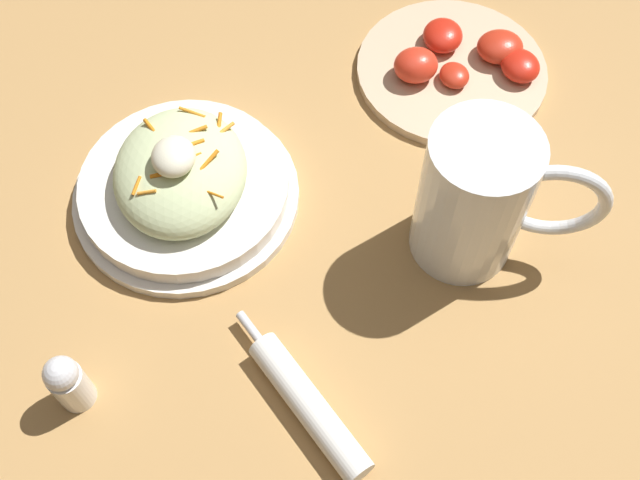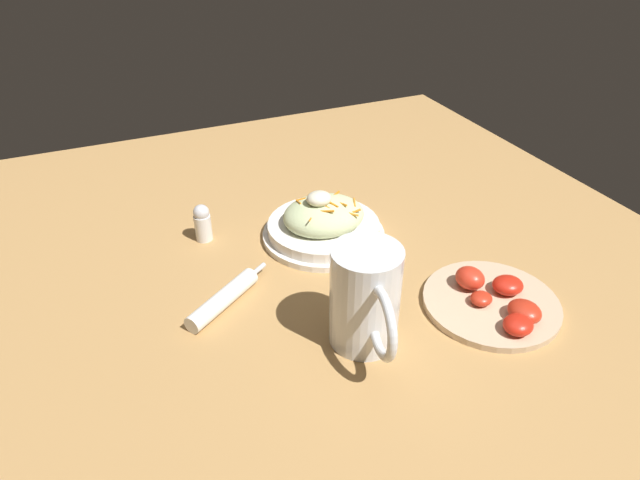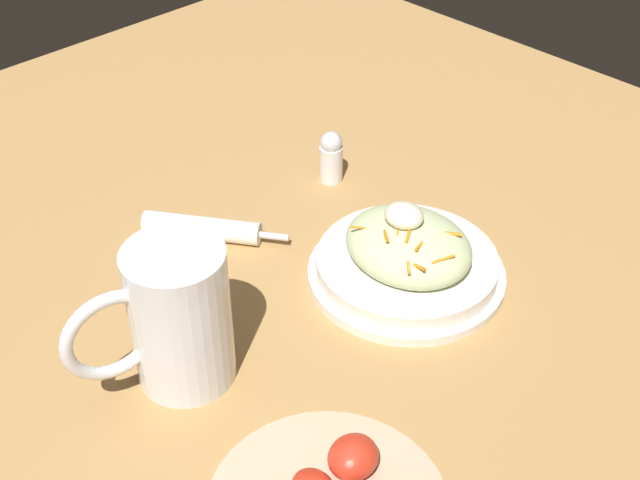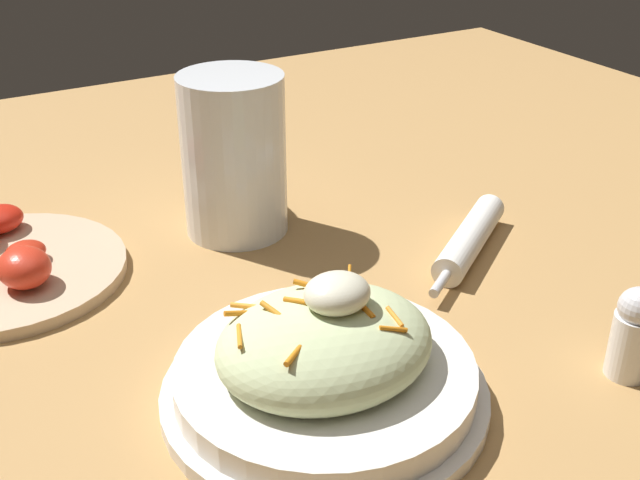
# 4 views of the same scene
# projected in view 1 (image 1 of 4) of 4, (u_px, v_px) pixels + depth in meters

# --- Properties ---
(ground_plane) EXTENTS (1.43, 1.43, 0.00)m
(ground_plane) POSITION_uv_depth(u_px,v_px,m) (281.00, 285.00, 0.74)
(ground_plane) COLOR #B2844C
(salad_plate) EXTENTS (0.23, 0.23, 0.10)m
(salad_plate) POSITION_uv_depth(u_px,v_px,m) (183.00, 182.00, 0.76)
(salad_plate) COLOR white
(salad_plate) RESTS_ON ground_plane
(beer_mug) EXTENTS (0.10, 0.17, 0.16)m
(beer_mug) POSITION_uv_depth(u_px,v_px,m) (475.00, 202.00, 0.70)
(beer_mug) COLOR white
(beer_mug) RESTS_ON ground_plane
(napkin_roll) EXTENTS (0.16, 0.12, 0.03)m
(napkin_roll) POSITION_uv_depth(u_px,v_px,m) (308.00, 405.00, 0.66)
(napkin_roll) COLOR white
(napkin_roll) RESTS_ON ground_plane
(tomato_plate) EXTENTS (0.21, 0.21, 0.04)m
(tomato_plate) POSITION_uv_depth(u_px,v_px,m) (456.00, 65.00, 0.86)
(tomato_plate) COLOR #D1B28E
(tomato_plate) RESTS_ON ground_plane
(salt_shaker) EXTENTS (0.03, 0.03, 0.07)m
(salt_shaker) POSITION_uv_depth(u_px,v_px,m) (68.00, 382.00, 0.65)
(salt_shaker) COLOR white
(salt_shaker) RESTS_ON ground_plane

